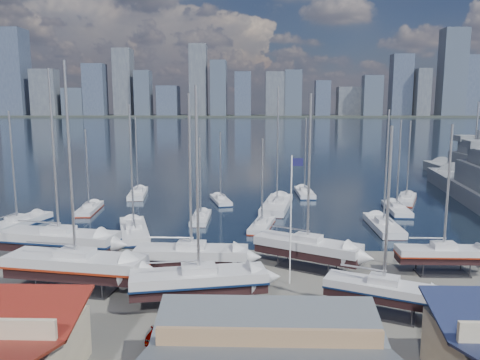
{
  "coord_description": "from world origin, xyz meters",
  "views": [
    {
      "loc": [
        -0.83,
        -48.6,
        15.5
      ],
      "look_at": [
        -2.52,
        8.0,
        6.37
      ],
      "focal_mm": 35.0,
      "sensor_mm": 36.0,
      "label": 1
    }
  ],
  "objects_px": {
    "car_a": "(164,327)",
    "naval_ship_west": "(473,174)",
    "flagpole": "(292,212)",
    "sailboat_cradle_0": "(59,240)"
  },
  "relations": [
    {
      "from": "sailboat_cradle_0",
      "to": "flagpole",
      "type": "bearing_deg",
      "value": -3.09
    },
    {
      "from": "car_a",
      "to": "naval_ship_west",
      "type": "bearing_deg",
      "value": 62.46
    },
    {
      "from": "car_a",
      "to": "flagpole",
      "type": "relative_size",
      "value": 0.34
    },
    {
      "from": "sailboat_cradle_0",
      "to": "naval_ship_west",
      "type": "height_order",
      "value": "sailboat_cradle_0"
    },
    {
      "from": "flagpole",
      "to": "sailboat_cradle_0",
      "type": "bearing_deg",
      "value": 167.02
    },
    {
      "from": "car_a",
      "to": "flagpole",
      "type": "distance_m",
      "value": 14.63
    },
    {
      "from": "naval_ship_west",
      "to": "car_a",
      "type": "xyz_separation_m",
      "value": [
        -50.35,
        -65.48,
        -1.02
      ]
    },
    {
      "from": "sailboat_cradle_0",
      "to": "car_a",
      "type": "height_order",
      "value": "sailboat_cradle_0"
    },
    {
      "from": "naval_ship_west",
      "to": "car_a",
      "type": "bearing_deg",
      "value": 141.95
    },
    {
      "from": "naval_ship_west",
      "to": "sailboat_cradle_0",
      "type": "bearing_deg",
      "value": 127.99
    }
  ]
}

